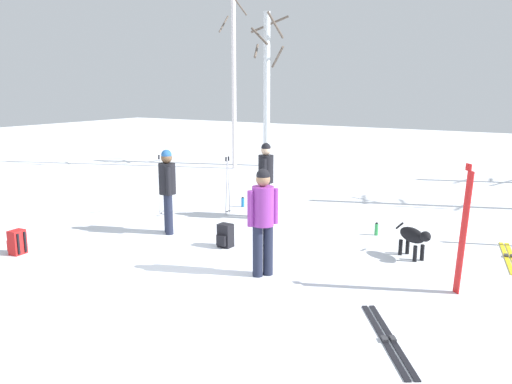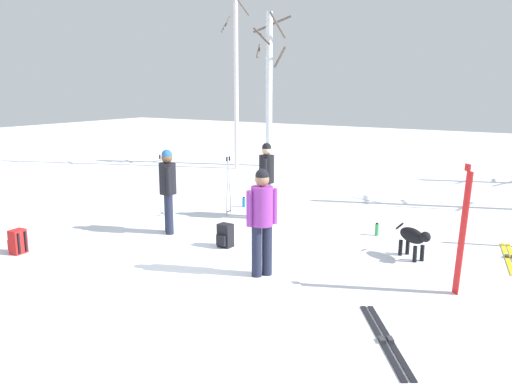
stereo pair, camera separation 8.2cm
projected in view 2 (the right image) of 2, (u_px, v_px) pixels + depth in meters
ground_plane at (178, 269)px, 8.58m from camera, size 60.00×60.00×0.00m
person_0 at (168, 186)px, 10.52m from camera, size 0.41×0.39×1.72m
person_1 at (267, 176)px, 11.71m from camera, size 0.34×0.49×1.72m
person_2 at (262, 215)px, 8.13m from camera, size 0.34×0.45×1.72m
dog at (414, 237)px, 9.04m from camera, size 0.76×0.56×0.57m
ski_pair_planted_0 at (463, 231)px, 7.35m from camera, size 0.19×0.19×1.91m
ski_pair_lying_0 at (510, 258)px, 9.11m from camera, size 0.56×1.84×0.05m
ski_pair_lying_1 at (385, 339)px, 6.21m from camera, size 1.18×1.65×0.05m
ski_poles_0 at (228, 184)px, 12.12m from camera, size 0.07×0.20×1.36m
ski_poles_1 at (163, 183)px, 12.03m from camera, size 0.07×0.27×1.42m
backpack_0 at (18, 242)px, 9.37m from camera, size 0.30×0.28×0.44m
backpack_1 at (225, 236)px, 9.75m from camera, size 0.27×0.30×0.44m
water_bottle_0 at (377, 229)px, 10.50m from camera, size 0.07×0.07×0.26m
water_bottle_1 at (244, 202)px, 12.98m from camera, size 0.08×0.08×0.25m
birch_tree_0 at (236, 53)px, 18.18m from camera, size 1.37×1.32×7.72m
birch_tree_1 at (269, 85)px, 19.09m from camera, size 1.59×1.50×5.54m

